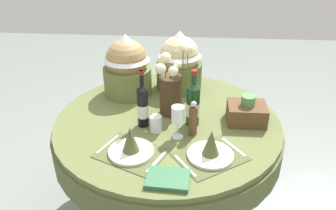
# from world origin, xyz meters

# --- Properties ---
(ground) EXTENTS (8.00, 8.00, 0.00)m
(ground) POSITION_xyz_m (0.00, 0.00, 0.00)
(ground) COLOR gray
(dining_table) EXTENTS (1.40, 1.40, 0.77)m
(dining_table) POSITION_xyz_m (0.00, 0.00, 0.64)
(dining_table) COLOR #5B6638
(dining_table) RESTS_ON ground
(place_setting_left) EXTENTS (0.42, 0.38, 0.16)m
(place_setting_left) POSITION_xyz_m (-0.16, -0.36, 0.82)
(place_setting_left) COLOR #4E562F
(place_setting_left) RESTS_ON dining_table
(place_setting_right) EXTENTS (0.43, 0.41, 0.16)m
(place_setting_right) POSITION_xyz_m (0.25, -0.36, 0.82)
(place_setting_right) COLOR #4E562F
(place_setting_right) RESTS_ON dining_table
(flower_vase) EXTENTS (0.22, 0.26, 0.43)m
(flower_vase) POSITION_xyz_m (0.01, 0.09, 0.95)
(flower_vase) COLOR #47331E
(flower_vase) RESTS_ON dining_table
(wine_bottle_left) EXTENTS (0.07, 0.07, 0.35)m
(wine_bottle_left) POSITION_xyz_m (-0.14, -0.08, 0.90)
(wine_bottle_left) COLOR black
(wine_bottle_left) RESTS_ON dining_table
(wine_bottle_right) EXTENTS (0.08, 0.08, 0.35)m
(wine_bottle_right) POSITION_xyz_m (0.15, -0.04, 0.91)
(wine_bottle_right) COLOR #143819
(wine_bottle_right) RESTS_ON dining_table
(wine_glass_right) EXTENTS (0.07, 0.07, 0.20)m
(wine_glass_right) POSITION_xyz_m (0.07, -0.19, 0.91)
(wine_glass_right) COLOR silver
(wine_glass_right) RESTS_ON dining_table
(tumbler_near_right) EXTENTS (0.07, 0.07, 0.10)m
(tumbler_near_right) POSITION_xyz_m (-0.06, -0.14, 0.82)
(tumbler_near_right) COLOR silver
(tumbler_near_right) RESTS_ON dining_table
(pepper_mill) EXTENTS (0.05, 0.05, 0.21)m
(pepper_mill) POSITION_xyz_m (0.15, -0.15, 0.87)
(pepper_mill) COLOR brown
(pepper_mill) RESTS_ON dining_table
(book_on_table) EXTENTS (0.21, 0.16, 0.02)m
(book_on_table) POSITION_xyz_m (0.04, -0.56, 0.78)
(book_on_table) COLOR #336642
(book_on_table) RESTS_ON dining_table
(gift_tub_back_left) EXTENTS (0.33, 0.33, 0.43)m
(gift_tub_back_left) POSITION_xyz_m (-0.30, 0.34, 0.99)
(gift_tub_back_left) COLOR olive
(gift_tub_back_left) RESTS_ON dining_table
(gift_tub_back_centre) EXTENTS (0.32, 0.32, 0.42)m
(gift_tub_back_centre) POSITION_xyz_m (0.05, 0.45, 0.99)
(gift_tub_back_centre) COLOR #566033
(gift_tub_back_centre) RESTS_ON dining_table
(woven_basket_side_right) EXTENTS (0.23, 0.18, 0.17)m
(woven_basket_side_right) POSITION_xyz_m (0.47, 0.01, 0.83)
(woven_basket_side_right) COLOR brown
(woven_basket_side_right) RESTS_ON dining_table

